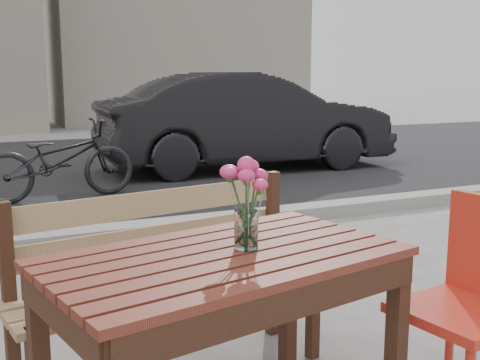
# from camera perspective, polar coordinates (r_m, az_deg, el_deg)

# --- Properties ---
(street) EXTENTS (30.00, 8.12, 0.12)m
(street) POSITION_cam_1_polar(r_m,az_deg,el_deg) (6.92, -17.62, -1.25)
(street) COLOR black
(street) RESTS_ON ground
(main_table) EXTENTS (1.30, 0.91, 0.73)m
(main_table) POSITION_cam_1_polar(r_m,az_deg,el_deg) (2.07, -1.46, -10.13)
(main_table) COLOR #562016
(main_table) RESTS_ON ground
(main_bench) EXTENTS (1.44, 0.63, 0.87)m
(main_bench) POSITION_cam_1_polar(r_m,az_deg,el_deg) (2.65, -7.09, -7.54)
(main_bench) COLOR #9E8051
(main_bench) RESTS_ON ground
(red_chair) EXTENTS (0.48, 0.48, 0.85)m
(red_chair) POSITION_cam_1_polar(r_m,az_deg,el_deg) (2.51, 21.47, -9.91)
(red_chair) COLOR red
(red_chair) RESTS_ON ground
(main_vase) EXTENTS (0.17, 0.17, 0.32)m
(main_vase) POSITION_cam_1_polar(r_m,az_deg,el_deg) (2.03, 0.60, -1.14)
(main_vase) COLOR white
(main_vase) RESTS_ON main_table
(parked_car) EXTENTS (4.16, 1.60, 1.35)m
(parked_car) POSITION_cam_1_polar(r_m,az_deg,el_deg) (8.48, 0.59, 5.61)
(parked_car) COLOR black
(parked_car) RESTS_ON ground
(bicycle) EXTENTS (1.67, 0.72, 0.85)m
(bicycle) POSITION_cam_1_polar(r_m,az_deg,el_deg) (6.68, -16.78, 1.84)
(bicycle) COLOR black
(bicycle) RESTS_ON ground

